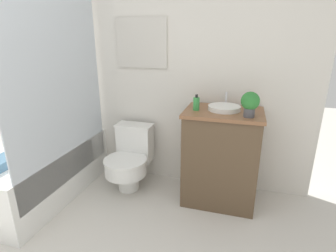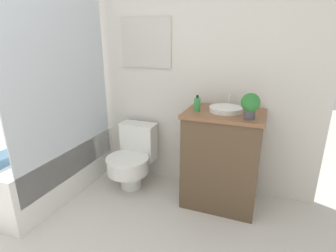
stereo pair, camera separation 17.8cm
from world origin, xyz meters
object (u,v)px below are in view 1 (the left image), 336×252
object	(u,v)px
toilet	(130,158)
sink	(224,108)
potted_plant	(250,103)
soap_bottle	(196,104)

from	to	relation	value
toilet	sink	distance (m)	1.08
sink	potted_plant	size ratio (longest dim) A/B	1.55
sink	toilet	bearing A→B (deg)	-177.60
sink	soap_bottle	size ratio (longest dim) A/B	2.29
toilet	soap_bottle	size ratio (longest dim) A/B	4.61
sink	potted_plant	bearing A→B (deg)	-37.14
toilet	soap_bottle	world-z (taller)	soap_bottle
soap_bottle	toilet	bearing A→B (deg)	177.38
soap_bottle	potted_plant	xyz separation A→B (m)	(0.44, -0.09, 0.06)
soap_bottle	sink	bearing A→B (deg)	16.21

